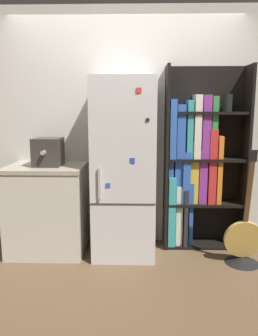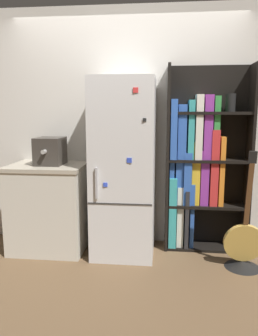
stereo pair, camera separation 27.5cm
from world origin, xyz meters
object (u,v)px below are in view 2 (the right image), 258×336
espresso_machine (50,151)px  guitar (243,251)px  refrigerator (124,168)px  bookshelf (198,166)px

espresso_machine → guitar: (1.97, -0.27, -0.91)m
refrigerator → guitar: 1.42m
bookshelf → espresso_machine: 1.59m
bookshelf → espresso_machine: bookshelf is taller
guitar → refrigerator: bearing=168.0°
espresso_machine → guitar: espresso_machine is taller
espresso_machine → guitar: bearing=-7.8°
refrigerator → espresso_machine: (-0.79, 0.02, 0.17)m
refrigerator → espresso_machine: refrigerator is taller
bookshelf → guitar: 0.97m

